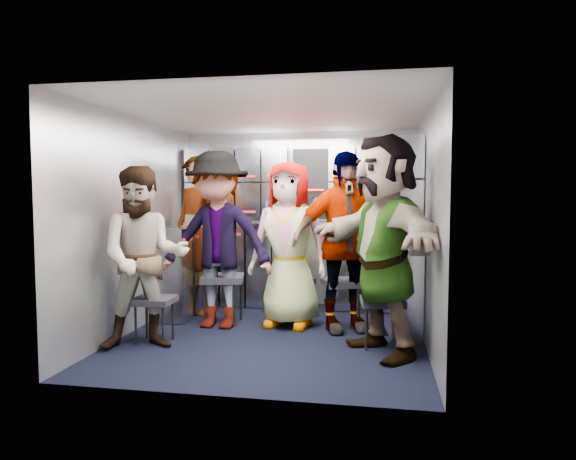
% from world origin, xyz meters
% --- Properties ---
extents(floor, '(3.00, 3.00, 0.00)m').
position_xyz_m(floor, '(0.00, 0.00, 0.00)').
color(floor, black).
rests_on(floor, ground).
extents(wall_back, '(2.80, 0.04, 2.10)m').
position_xyz_m(wall_back, '(0.00, 1.50, 1.05)').
color(wall_back, '#939AA1').
rests_on(wall_back, ground).
extents(wall_left, '(0.04, 3.00, 2.10)m').
position_xyz_m(wall_left, '(-1.40, 0.00, 1.05)').
color(wall_left, '#939AA1').
rests_on(wall_left, ground).
extents(wall_right, '(0.04, 3.00, 2.10)m').
position_xyz_m(wall_right, '(1.40, 0.00, 1.05)').
color(wall_right, '#939AA1').
rests_on(wall_right, ground).
extents(ceiling, '(2.80, 3.00, 0.02)m').
position_xyz_m(ceiling, '(0.00, 0.00, 2.10)').
color(ceiling, silver).
rests_on(ceiling, wall_back).
extents(cart_bank_back, '(2.68, 0.38, 0.99)m').
position_xyz_m(cart_bank_back, '(0.00, 1.29, 0.49)').
color(cart_bank_back, '#969CA5').
rests_on(cart_bank_back, ground).
extents(cart_bank_left, '(0.38, 0.76, 0.99)m').
position_xyz_m(cart_bank_left, '(-1.19, 0.56, 0.49)').
color(cart_bank_left, '#969CA5').
rests_on(cart_bank_left, ground).
extents(counter, '(2.68, 0.42, 0.03)m').
position_xyz_m(counter, '(0.00, 1.29, 1.01)').
color(counter, '#B5B7BC').
rests_on(counter, cart_bank_back).
extents(locker_bank_back, '(2.68, 0.28, 0.82)m').
position_xyz_m(locker_bank_back, '(0.00, 1.35, 1.49)').
color(locker_bank_back, '#969CA5').
rests_on(locker_bank_back, wall_back).
extents(locker_bank_right, '(0.28, 1.00, 0.82)m').
position_xyz_m(locker_bank_right, '(1.25, 0.70, 1.49)').
color(locker_bank_right, '#969CA5').
rests_on(locker_bank_right, wall_right).
extents(right_cabinet, '(0.28, 1.20, 1.00)m').
position_xyz_m(right_cabinet, '(1.25, 0.60, 0.50)').
color(right_cabinet, '#969CA5').
rests_on(right_cabinet, ground).
extents(coffee_niche, '(0.46, 0.16, 0.84)m').
position_xyz_m(coffee_niche, '(0.18, 1.41, 1.47)').
color(coffee_niche, black).
rests_on(coffee_niche, wall_back).
extents(red_latch_strip, '(2.60, 0.02, 0.03)m').
position_xyz_m(red_latch_strip, '(0.00, 1.09, 0.88)').
color(red_latch_strip, red).
rests_on(red_latch_strip, cart_bank_back).
extents(jump_seat_near_left, '(0.36, 0.34, 0.42)m').
position_xyz_m(jump_seat_near_left, '(-1.02, -0.40, 0.37)').
color(jump_seat_near_left, black).
rests_on(jump_seat_near_left, ground).
extents(jump_seat_mid_left, '(0.50, 0.48, 0.50)m').
position_xyz_m(jump_seat_mid_left, '(-0.62, 0.41, 0.44)').
color(jump_seat_mid_left, black).
rests_on(jump_seat_mid_left, ground).
extents(jump_seat_center, '(0.50, 0.49, 0.46)m').
position_xyz_m(jump_seat_center, '(0.08, 0.58, 0.40)').
color(jump_seat_center, black).
rests_on(jump_seat_center, ground).
extents(jump_seat_mid_right, '(0.51, 0.50, 0.48)m').
position_xyz_m(jump_seat_mid_right, '(0.63, 0.49, 0.42)').
color(jump_seat_mid_right, black).
rests_on(jump_seat_mid_right, ground).
extents(jump_seat_near_right, '(0.41, 0.39, 0.44)m').
position_xyz_m(jump_seat_near_right, '(1.02, -0.19, 0.39)').
color(jump_seat_near_right, black).
rests_on(jump_seat_near_right, ground).
extents(attendant_standing, '(0.77, 0.67, 1.78)m').
position_xyz_m(attendant_standing, '(-1.05, 0.79, 0.89)').
color(attendant_standing, black).
rests_on(attendant_standing, ground).
extents(attendant_arc_a, '(0.94, 0.85, 1.59)m').
position_xyz_m(attendant_arc_a, '(-1.02, -0.58, 0.80)').
color(attendant_arc_a, black).
rests_on(attendant_arc_a, ground).
extents(attendant_arc_b, '(1.18, 0.72, 1.78)m').
position_xyz_m(attendant_arc_b, '(-0.62, 0.23, 0.89)').
color(attendant_arc_b, black).
rests_on(attendant_arc_b, ground).
extents(attendant_arc_c, '(0.89, 0.65, 1.68)m').
position_xyz_m(attendant_arc_c, '(0.08, 0.40, 0.84)').
color(attendant_arc_c, black).
rests_on(attendant_arc_c, ground).
extents(attendant_arc_d, '(1.12, 0.81, 1.77)m').
position_xyz_m(attendant_arc_d, '(0.63, 0.31, 0.88)').
color(attendant_arc_d, black).
rests_on(attendant_arc_d, ground).
extents(attendant_arc_e, '(1.38, 1.74, 1.85)m').
position_xyz_m(attendant_arc_e, '(1.02, -0.37, 0.93)').
color(attendant_arc_e, black).
rests_on(attendant_arc_e, ground).
extents(bottle_left, '(0.06, 0.06, 0.23)m').
position_xyz_m(bottle_left, '(-0.33, 1.24, 1.15)').
color(bottle_left, white).
rests_on(bottle_left, counter).
extents(bottle_mid, '(0.06, 0.06, 0.28)m').
position_xyz_m(bottle_mid, '(-0.07, 1.24, 1.17)').
color(bottle_mid, white).
rests_on(bottle_mid, counter).
extents(bottle_right, '(0.06, 0.06, 0.26)m').
position_xyz_m(bottle_right, '(0.26, 1.24, 1.16)').
color(bottle_right, white).
rests_on(bottle_right, counter).
extents(cup_left, '(0.08, 0.08, 0.10)m').
position_xyz_m(cup_left, '(-1.12, 1.23, 1.08)').
color(cup_left, '#C6B38B').
rests_on(cup_left, counter).
extents(cup_right, '(0.08, 0.08, 0.11)m').
position_xyz_m(cup_right, '(0.90, 1.23, 1.09)').
color(cup_right, '#C6B38B').
rests_on(cup_right, counter).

